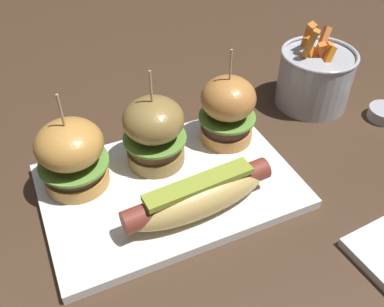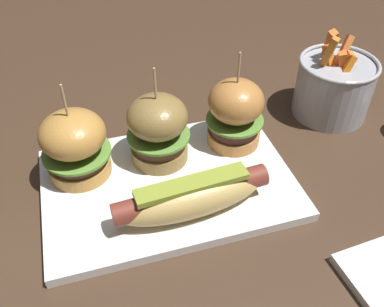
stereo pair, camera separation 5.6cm
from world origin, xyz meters
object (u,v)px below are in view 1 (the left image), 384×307
Objects in this scene: slider_center at (151,133)px; platter_main at (170,186)px; hot_dog at (199,196)px; slider_left at (72,155)px; fries_bucket at (315,77)px; slider_right at (228,110)px.

platter_main is at bearing -84.61° from slider_center.
hot_dog is 0.12m from slider_center.
slider_left is at bearing 179.13° from slider_center.
fries_bucket is (0.42, 0.04, -0.01)m from slider_left.
slider_right reaches higher than hot_dog.
platter_main is at bearing 104.01° from hot_dog.
platter_main is at bearing -24.71° from slider_left.
slider_right is (0.11, 0.05, 0.06)m from platter_main.
platter_main is 2.38× the size of slider_left.
slider_center is 0.99× the size of slider_right.
slider_left is at bearing -173.97° from fries_bucket.
hot_dog is 1.39× the size of fries_bucket.
slider_center is at bearing -178.24° from slider_right.
slider_center is 0.12m from slider_right.
hot_dog is 0.15m from slider_right.
platter_main is 0.07m from hot_dog.
fries_bucket is (0.31, 0.05, -0.02)m from slider_center.
slider_right is (0.23, 0.00, 0.00)m from slider_left.
slider_left is 0.98× the size of fries_bucket.
hot_dog is 1.37× the size of slider_center.
platter_main is 2.34× the size of fries_bucket.
hot_dog is 1.41× the size of slider_left.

